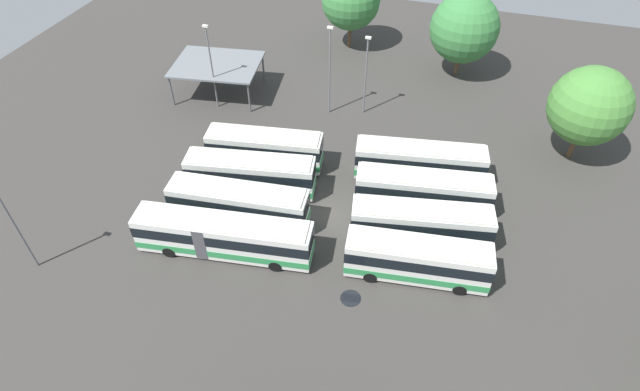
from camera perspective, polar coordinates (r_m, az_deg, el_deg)
The scene contains 19 objects.
ground_plane at distance 42.95m, azimuth 1.21°, elevation -2.02°, with size 91.78×91.78×0.00m, color #383533.
bus_row0_slot0 at distance 39.39m, azimuth -10.73°, elevation -4.43°, with size 13.72×4.24×3.48m.
bus_row0_slot1 at distance 41.65m, azimuth -9.03°, elevation -0.91°, with size 11.46×3.59×3.48m.
bus_row0_slot2 at distance 44.27m, azimuth -7.72°, elevation 2.41°, with size 11.27×4.37×3.48m.
bus_row0_slot3 at distance 46.85m, azimuth -6.15°, elevation 5.20°, with size 10.66×4.03×3.48m.
bus_row1_slot0 at distance 37.85m, azimuth 10.78°, elevation -7.01°, with size 10.61×3.71×3.48m.
bus_row1_slot1 at distance 40.32m, azimuth 11.17°, elevation -3.11°, with size 11.02×4.39×3.48m.
bus_row1_slot2 at distance 43.08m, azimuth 11.39°, elevation 0.49°, with size 11.32×4.11×3.48m.
bus_row1_slot3 at distance 45.96m, azimuth 11.05°, elevation 3.70°, with size 11.55×4.27×3.48m.
maintenance_shelter at distance 57.28m, azimuth -11.41°, elevation 14.05°, with size 9.91×8.18×3.55m.
lamp_post_far_corner at distance 41.80m, azimuth -30.85°, elevation -2.79°, with size 0.56×0.28×8.08m.
lamp_post_mid_lot at distance 51.99m, azimuth 1.08°, elevation 13.98°, with size 0.56×0.28×9.44m.
lamp_post_near_entrance at distance 52.44m, azimuth 5.13°, elevation 13.44°, with size 0.56×0.28×8.43m.
lamp_post_by_building at distance 54.11m, azimuth -11.99°, elevation 14.08°, with size 0.56×0.28×9.08m.
tree_south_edge at distance 60.87m, azimuth 15.76°, elevation 17.48°, with size 7.51×7.51×9.37m.
tree_northeast at distance 51.06m, azimuth 27.76°, elevation 8.79°, with size 6.99×6.99×9.12m.
tree_east_edge at distance 65.04m, azimuth 3.46°, elevation 20.89°, with size 6.99×6.99×9.44m.
puddle_back_corner at distance 50.71m, azimuth -7.70°, elevation 5.79°, with size 3.24×3.24×0.01m, color black.
puddle_between_rows at distance 37.45m, azimuth 3.43°, elevation -11.34°, with size 1.51×1.51×0.01m, color black.
Camera 1 is at (8.09, -29.23, 30.41)m, focal length 28.77 mm.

